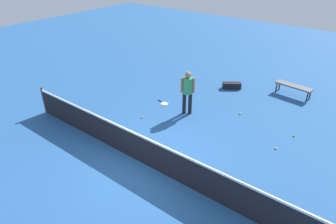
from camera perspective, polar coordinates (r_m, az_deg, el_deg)
name	(u,v)px	position (r m, az deg, el deg)	size (l,w,h in m)	color
ground_plane	(144,163)	(8.93, -4.69, -9.79)	(40.00, 40.00, 0.00)	#265693
court_net	(143,150)	(8.62, -4.83, -7.20)	(10.09, 0.09, 1.07)	#4C4C51
player_near_side	(188,89)	(10.93, 3.79, 4.35)	(0.49, 0.47, 1.70)	black
tennis_racket_near_player	(164,103)	(12.06, -0.77, 1.66)	(0.61, 0.38, 0.03)	white
tennis_ball_near_player	(142,117)	(11.10, -4.97, -0.98)	(0.07, 0.07, 0.07)	#C6E033
tennis_ball_by_net	(276,148)	(10.03, 20.01, -6.56)	(0.07, 0.07, 0.07)	#C6E033
tennis_ball_midcourt	(240,113)	(11.63, 13.69, -0.27)	(0.07, 0.07, 0.07)	#C6E033
tennis_ball_baseline	(294,136)	(10.88, 23.05, -4.19)	(0.07, 0.07, 0.07)	#C6E033
courtside_bench	(294,87)	(13.63, 23.00, 4.50)	(1.54, 0.57, 0.48)	#595960
equipment_bag	(233,86)	(13.64, 12.28, 4.98)	(0.81, 0.70, 0.28)	black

